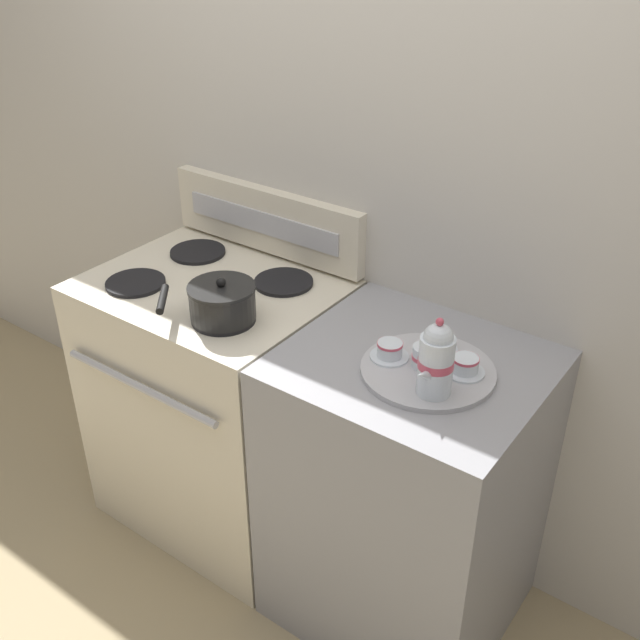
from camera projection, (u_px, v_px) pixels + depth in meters
name	position (u px, v px, depth m)	size (l,w,h in m)	color
ground_plane	(301.00, 544.00, 2.66)	(6.00, 6.00, 0.00)	tan
wall_back	(362.00, 228.00, 2.33)	(6.00, 0.05, 2.20)	beige
stove	(220.00, 403.00, 2.59)	(0.78, 0.65, 0.95)	beige
control_panel	(266.00, 220.00, 2.49)	(0.76, 0.05, 0.22)	beige
side_counter	(405.00, 493.00, 2.22)	(0.69, 0.62, 0.94)	#939399
saucepan	(221.00, 301.00, 2.13)	(0.28, 0.27, 0.13)	black
serving_tray	(428.00, 371.00, 1.93)	(0.35, 0.35, 0.01)	#B2B2B7
teapot	(436.00, 359.00, 1.79)	(0.09, 0.14, 0.21)	silver
teacup_left	(465.00, 365.00, 1.90)	(0.10, 0.10, 0.05)	silver
teacup_right	(390.00, 350.00, 1.96)	(0.10, 0.10, 0.05)	silver
teacup_front	(439.00, 343.00, 1.99)	(0.10, 0.10, 0.05)	silver
creamer_jug	(424.00, 357.00, 1.92)	(0.07, 0.07, 0.06)	silver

